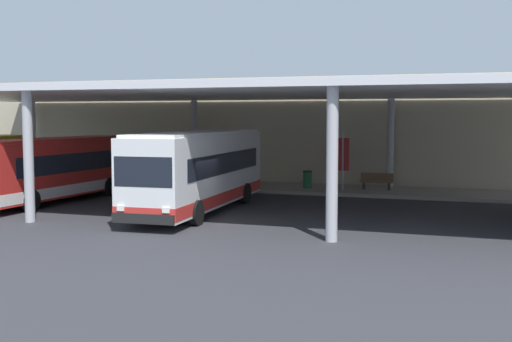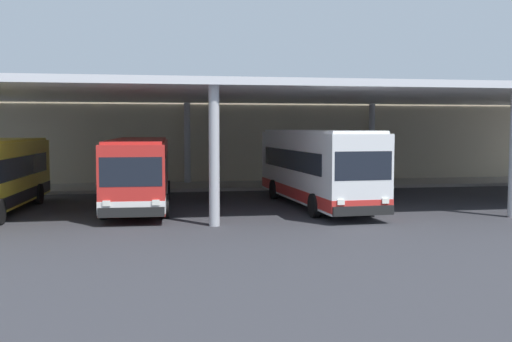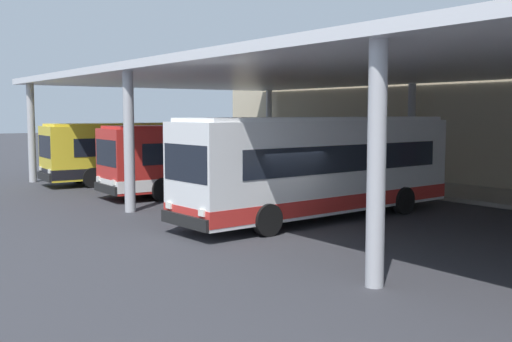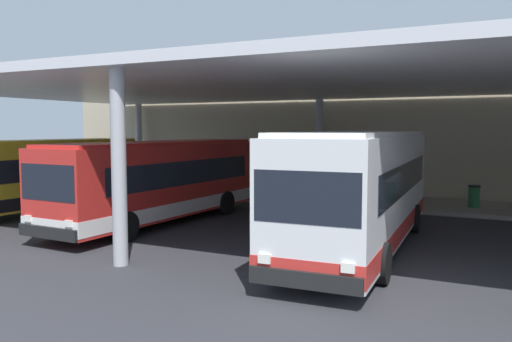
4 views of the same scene
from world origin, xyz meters
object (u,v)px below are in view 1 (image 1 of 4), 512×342
(bus_middle_bay, at_px, (199,171))
(bus_second_bay, at_px, (55,169))
(banner_sign, at_px, (343,158))
(trash_bin, at_px, (307,179))
(bench_waiting, at_px, (377,181))

(bus_middle_bay, bearing_deg, bus_second_bay, 174.92)
(bus_second_bay, relative_size, banner_sign, 3.32)
(bus_second_bay, height_order, trash_bin, bus_second_bay)
(banner_sign, bearing_deg, bus_middle_bay, -118.98)
(bus_second_bay, xyz_separation_m, banner_sign, (12.93, 7.90, 0.32))
(banner_sign, bearing_deg, bench_waiting, 26.79)
(trash_bin, distance_m, banner_sign, 2.54)
(bus_middle_bay, xyz_separation_m, banner_sign, (4.78, 8.62, 0.14))
(bus_second_bay, height_order, banner_sign, banner_sign)
(trash_bin, xyz_separation_m, banner_sign, (2.12, -0.50, 1.30))
(bus_middle_bay, xyz_separation_m, bench_waiting, (6.51, 9.50, -1.18))
(bus_second_bay, relative_size, bus_middle_bay, 0.93)
(bench_waiting, bearing_deg, banner_sign, -153.21)
(bench_waiting, xyz_separation_m, trash_bin, (-3.86, -0.38, 0.01))
(bus_second_bay, relative_size, bench_waiting, 5.90)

